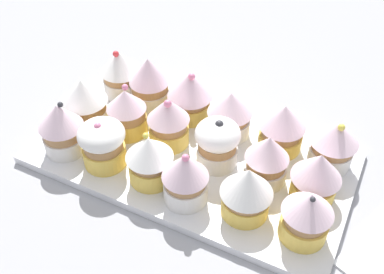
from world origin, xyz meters
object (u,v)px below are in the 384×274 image
cupcake_8 (168,121)px  cupcake_16 (282,127)px  cupcake_2 (150,158)px  cupcake_1 (103,143)px  cupcake_4 (247,191)px  cupcake_0 (62,127)px  cupcake_17 (333,143)px  cupcake_12 (121,72)px  cupcake_11 (316,178)px  baking_tray (192,156)px  cupcake_5 (307,215)px  cupcake_15 (230,113)px  cupcake_9 (216,144)px  cupcake_13 (149,82)px  cupcake_7 (129,109)px  cupcake_3 (185,177)px  cupcake_14 (190,94)px  cupcake_10 (267,159)px  cupcake_6 (85,101)px

cupcake_8 → cupcake_16: bearing=22.8°
cupcake_2 → cupcake_16: bearing=45.2°
cupcake_1 → cupcake_16: cupcake_16 is taller
cupcake_16 → cupcake_4: bearing=-90.6°
cupcake_0 → cupcake_17: size_ratio=1.09×
cupcake_12 → cupcake_17: bearing=-1.5°
cupcake_2 → cupcake_11: bearing=17.1°
cupcake_2 → cupcake_12: size_ratio=0.92×
cupcake_11 → cupcake_12: bearing=166.5°
cupcake_2 → baking_tray: bearing=67.4°
cupcake_5 → cupcake_15: bearing=139.4°
cupcake_8 → cupcake_5: bearing=-17.9°
cupcake_2 → cupcake_17: size_ratio=1.00×
cupcake_9 → cupcake_15: (-0.86, 6.38, 0.04)cm
baking_tray → cupcake_17: (16.94, 6.43, 4.23)cm
cupcake_13 → cupcake_7: bearing=-86.2°
cupcake_15 → cupcake_3: bearing=-90.0°
cupcake_14 → cupcake_1: bearing=-112.5°
cupcake_1 → cupcake_2: (6.85, 0.22, 0.13)cm
cupcake_13 → cupcake_17: 27.42cm
cupcake_7 → cupcake_13: 6.40cm
cupcake_2 → cupcake_16: 18.10cm
cupcake_15 → cupcake_17: size_ratio=0.97×
cupcake_9 → cupcake_13: bearing=153.2°
cupcake_12 → cupcake_13: size_ratio=0.97×
cupcake_3 → baking_tray: bearing=110.8°
cupcake_12 → cupcake_14: same height
cupcake_10 → cupcake_13: 21.85cm
cupcake_0 → cupcake_2: bearing=2.3°
cupcake_0 → cupcake_5: 32.80cm
baking_tray → cupcake_13: 13.35cm
cupcake_1 → cupcake_15: (12.26, 12.67, 0.14)cm
cupcake_2 → cupcake_6: bearing=158.2°
cupcake_0 → cupcake_16: size_ratio=1.09×
cupcake_4 → cupcake_16: same height
cupcake_0 → cupcake_11: 32.84cm
cupcake_3 → cupcake_4: bearing=10.2°
cupcake_10 → cupcake_8: bearing=177.5°
baking_tray → cupcake_4: bearing=-31.0°
cupcake_1 → cupcake_16: size_ratio=0.98×
baking_tray → cupcake_8: (-3.85, 0.63, 4.48)cm
cupcake_10 → cupcake_11: cupcake_10 is taller
cupcake_2 → cupcake_10: same height
cupcake_4 → cupcake_13: (-20.45, 12.82, 0.32)cm
cupcake_7 → cupcake_9: cupcake_7 is taller
cupcake_14 → cupcake_13: bearing=-178.3°
cupcake_11 → cupcake_12: size_ratio=0.90×
cupcake_2 → cupcake_5: bearing=0.7°
cupcake_1 → cupcake_17: 29.46cm
cupcake_17 → cupcake_7: bearing=-167.5°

